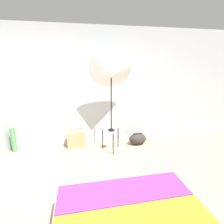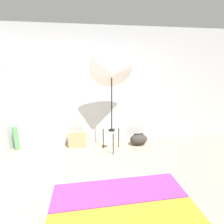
{
  "view_description": "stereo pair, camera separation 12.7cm",
  "coord_description": "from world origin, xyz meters",
  "views": [
    {
      "loc": [
        -0.28,
        -1.71,
        1.79
      ],
      "look_at": [
        0.36,
        1.48,
        0.92
      ],
      "focal_mm": 28.0,
      "sensor_mm": 36.0,
      "label": 1
    },
    {
      "loc": [
        -0.15,
        -1.73,
        1.79
      ],
      "look_at": [
        0.36,
        1.48,
        0.92
      ],
      "focal_mm": 28.0,
      "sensor_mm": 36.0,
      "label": 2
    }
  ],
  "objects": [
    {
      "name": "ground_plane",
      "position": [
        0.0,
        0.0,
        0.0
      ],
      "size": [
        14.0,
        14.0,
        0.0
      ],
      "primitive_type": "plane",
      "color": "gray"
    },
    {
      "name": "paper_roll",
      "position": [
        -1.66,
        2.04,
        0.27
      ],
      "size": [
        0.1,
        0.1,
        0.53
      ],
      "color": "#56995B",
      "rests_on": "ground_plane"
    },
    {
      "name": "tote_bag",
      "position": [
        -0.36,
        1.99,
        0.19
      ],
      "size": [
        0.39,
        0.16,
        0.57
      ],
      "color": "tan",
      "rests_on": "ground_plane"
    },
    {
      "name": "photo_umbrella",
      "position": [
        0.39,
        1.7,
        1.66
      ],
      "size": [
        0.87,
        0.63,
        2.1
      ],
      "color": "black",
      "rests_on": "ground_plane"
    },
    {
      "name": "duffel_bag",
      "position": [
        1.04,
        1.86,
        0.13
      ],
      "size": [
        0.4,
        0.26,
        0.27
      ],
      "color": "#332D28",
      "rests_on": "ground_plane"
    },
    {
      "name": "wall_back",
      "position": [
        0.0,
        2.2,
        1.3
      ],
      "size": [
        8.0,
        0.05,
        2.6
      ],
      "color": "#B7BCC1",
      "rests_on": "ground_plane"
    }
  ]
}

